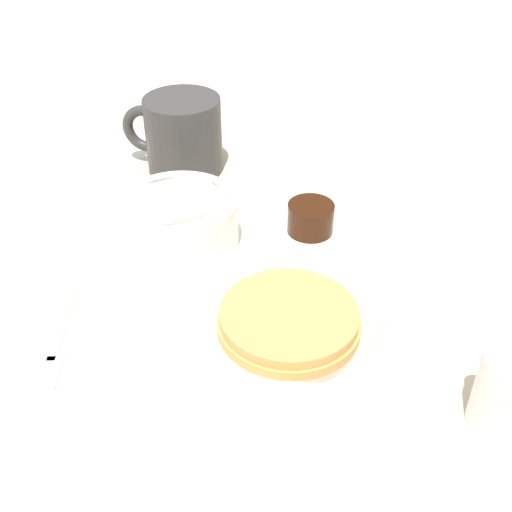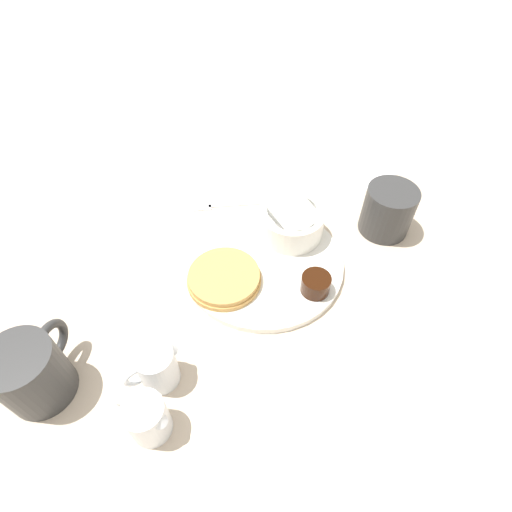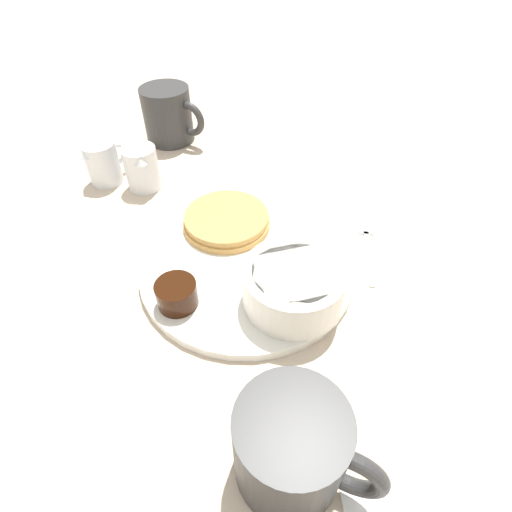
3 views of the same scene
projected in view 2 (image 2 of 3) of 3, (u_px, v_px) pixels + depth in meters
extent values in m
plane|color=#C6B299|center=(263.00, 265.00, 0.67)|extent=(4.00, 4.00, 0.00)
cylinder|color=white|center=(264.00, 262.00, 0.67)|extent=(0.27, 0.27, 0.01)
cylinder|color=tan|center=(224.00, 279.00, 0.63)|extent=(0.12, 0.12, 0.01)
cylinder|color=tan|center=(224.00, 276.00, 0.63)|extent=(0.11, 0.11, 0.01)
cylinder|color=white|center=(291.00, 223.00, 0.69)|extent=(0.11, 0.11, 0.05)
cylinder|color=white|center=(292.00, 214.00, 0.67)|extent=(0.09, 0.09, 0.01)
cylinder|color=black|center=(316.00, 284.00, 0.61)|extent=(0.05, 0.05, 0.03)
cylinder|color=white|center=(305.00, 224.00, 0.70)|extent=(0.04, 0.04, 0.03)
sphere|color=white|center=(306.00, 217.00, 0.69)|extent=(0.02, 0.02, 0.02)
cylinder|color=#333333|center=(388.00, 211.00, 0.70)|extent=(0.09, 0.09, 0.09)
torus|color=#333333|center=(388.00, 192.00, 0.72)|extent=(0.06, 0.03, 0.06)
cylinder|color=white|center=(157.00, 367.00, 0.52)|extent=(0.05, 0.05, 0.07)
torus|color=white|center=(137.00, 376.00, 0.51)|extent=(0.02, 0.04, 0.04)
cone|color=white|center=(170.00, 348.00, 0.51)|extent=(0.02, 0.02, 0.01)
cylinder|color=white|center=(148.00, 419.00, 0.48)|extent=(0.05, 0.05, 0.07)
torus|color=white|center=(129.00, 408.00, 0.48)|extent=(0.02, 0.03, 0.04)
cone|color=white|center=(159.00, 420.00, 0.45)|extent=(0.02, 0.02, 0.01)
cube|color=silver|center=(235.00, 204.00, 0.77)|extent=(0.01, 0.10, 0.00)
cube|color=silver|center=(202.00, 206.00, 0.76)|extent=(0.02, 0.04, 0.00)
cube|color=white|center=(387.00, 189.00, 0.80)|extent=(0.12, 0.10, 0.00)
cylinder|color=#333333|center=(31.00, 374.00, 0.50)|extent=(0.09, 0.09, 0.09)
torus|color=#333333|center=(51.00, 342.00, 0.53)|extent=(0.06, 0.03, 0.06)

